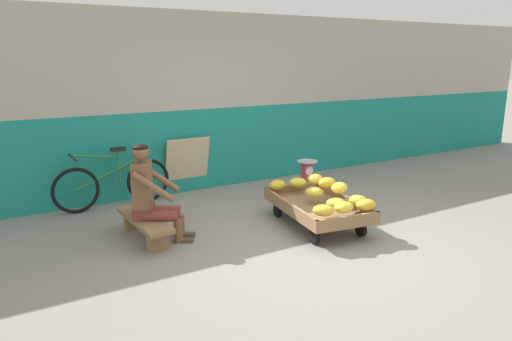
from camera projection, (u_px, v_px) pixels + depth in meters
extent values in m
plane|color=gray|center=(309.00, 245.00, 5.30)|extent=(80.00, 80.00, 0.00)
cube|color=#19847A|center=(202.00, 148.00, 7.58)|extent=(16.00, 0.30, 1.29)
cube|color=#A8A399|center=(200.00, 61.00, 7.25)|extent=(16.00, 0.30, 1.47)
cube|color=#8E6B47|center=(317.00, 208.00, 5.86)|extent=(1.04, 1.55, 0.05)
cube|color=#8E6B47|center=(289.00, 206.00, 5.70)|extent=(0.25, 1.43, 0.10)
cube|color=#8E6B47|center=(345.00, 199.00, 5.99)|extent=(0.25, 1.43, 0.10)
cube|color=#8E6B47|center=(293.00, 188.00, 6.48)|extent=(0.84, 0.16, 0.10)
cube|color=#8E6B47|center=(348.00, 220.00, 5.22)|extent=(0.84, 0.16, 0.10)
cylinder|color=black|center=(278.00, 210.00, 6.24)|extent=(0.08, 0.19, 0.18)
cylinder|color=black|center=(319.00, 205.00, 6.47)|extent=(0.08, 0.19, 0.18)
cylinder|color=black|center=(314.00, 236.00, 5.33)|extent=(0.08, 0.19, 0.18)
cylinder|color=black|center=(361.00, 229.00, 5.56)|extent=(0.08, 0.19, 0.18)
ellipsoid|color=gold|center=(336.00, 203.00, 5.43)|extent=(0.29, 0.25, 0.13)
ellipsoid|color=yellow|center=(298.00, 182.00, 6.34)|extent=(0.30, 0.28, 0.13)
ellipsoid|color=gold|center=(366.00, 205.00, 5.39)|extent=(0.28, 0.24, 0.13)
ellipsoid|color=gold|center=(323.00, 210.00, 5.19)|extent=(0.30, 0.29, 0.13)
ellipsoid|color=gold|center=(277.00, 185.00, 6.23)|extent=(0.26, 0.20, 0.13)
ellipsoid|color=yellow|center=(344.00, 207.00, 5.29)|extent=(0.26, 0.20, 0.13)
ellipsoid|color=gold|center=(357.00, 201.00, 5.54)|extent=(0.29, 0.26, 0.13)
ellipsoid|color=yellow|center=(315.00, 192.00, 5.88)|extent=(0.30, 0.28, 0.13)
ellipsoid|color=gold|center=(327.00, 183.00, 5.87)|extent=(0.24, 0.19, 0.13)
ellipsoid|color=gold|center=(315.00, 179.00, 5.99)|extent=(0.29, 0.26, 0.13)
ellipsoid|color=yellow|center=(339.00, 188.00, 5.65)|extent=(0.29, 0.26, 0.13)
cube|color=olive|center=(145.00, 220.00, 5.42)|extent=(0.36, 1.12, 0.05)
cube|color=olive|center=(134.00, 221.00, 5.76)|extent=(0.24, 0.09, 0.22)
cube|color=olive|center=(158.00, 241.00, 5.14)|extent=(0.24, 0.09, 0.22)
cylinder|color=brown|center=(180.00, 226.00, 5.54)|extent=(0.10, 0.10, 0.27)
cube|color=#4C3D2D|center=(186.00, 235.00, 5.57)|extent=(0.24, 0.19, 0.04)
cylinder|color=brown|center=(163.00, 211.00, 5.49)|extent=(0.41, 0.31, 0.13)
cylinder|color=brown|center=(178.00, 231.00, 5.37)|extent=(0.10, 0.10, 0.27)
cube|color=#4C3D2D|center=(184.00, 240.00, 5.39)|extent=(0.24, 0.19, 0.04)
cylinder|color=brown|center=(160.00, 216.00, 5.32)|extent=(0.41, 0.31, 0.13)
cube|color=brown|center=(144.00, 212.00, 5.40)|extent=(0.33, 0.35, 0.14)
cube|color=brown|center=(142.00, 185.00, 5.32)|extent=(0.31, 0.37, 0.52)
cylinder|color=brown|center=(160.00, 178.00, 5.51)|extent=(0.45, 0.30, 0.36)
cylinder|color=brown|center=(153.00, 187.00, 5.12)|extent=(0.45, 0.30, 0.36)
sphere|color=brown|center=(141.00, 152.00, 5.23)|extent=(0.19, 0.19, 0.19)
ellipsoid|color=black|center=(140.00, 148.00, 5.22)|extent=(0.17, 0.17, 0.09)
cube|color=red|center=(307.00, 189.00, 6.99)|extent=(0.36, 0.28, 0.30)
cylinder|color=#28282D|center=(307.00, 179.00, 6.96)|extent=(0.20, 0.20, 0.03)
cube|color=#C6384C|center=(307.00, 170.00, 6.92)|extent=(0.16, 0.10, 0.24)
cylinder|color=white|center=(310.00, 171.00, 6.88)|extent=(0.13, 0.01, 0.13)
cylinder|color=#B2B5BA|center=(308.00, 161.00, 6.89)|extent=(0.30, 0.30, 0.01)
torus|color=black|center=(76.00, 191.00, 6.33)|extent=(0.64, 0.07, 0.64)
torus|color=black|center=(148.00, 180.00, 6.86)|extent=(0.64, 0.07, 0.64)
cylinder|color=#236B3D|center=(112.00, 172.00, 6.54)|extent=(1.03, 0.07, 0.43)
cylinder|color=#236B3D|center=(119.00, 168.00, 6.59)|extent=(0.04, 0.04, 0.48)
cylinder|color=#236B3D|center=(96.00, 156.00, 6.38)|extent=(0.62, 0.06, 0.12)
cube|color=black|center=(118.00, 149.00, 6.52)|extent=(0.20, 0.11, 0.05)
cylinder|color=black|center=(73.00, 158.00, 6.22)|extent=(0.04, 0.48, 0.03)
cube|color=#C6B289|center=(187.00, 165.00, 7.30)|extent=(0.70, 0.24, 0.88)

